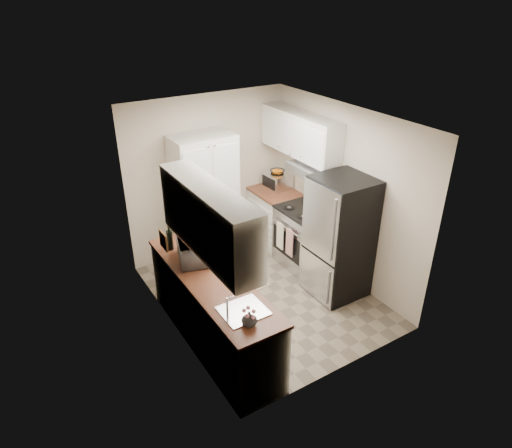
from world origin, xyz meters
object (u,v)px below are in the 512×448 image
object	(u,v)px
refrigerator	(340,238)
toaster_oven	(277,181)
microwave	(194,249)
wine_bottle	(170,238)
electric_range	(304,236)
pantry_cabinet	(205,200)

from	to	relation	value
refrigerator	toaster_oven	xyz separation A→B (m)	(0.15, 1.72, 0.19)
microwave	wine_bottle	bearing A→B (deg)	38.46
toaster_oven	electric_range	bearing A→B (deg)	-101.15
refrigerator	toaster_oven	size ratio (longest dim) A/B	4.04
pantry_cabinet	electric_range	distance (m)	1.58
wine_bottle	toaster_oven	distance (m)	2.41
microwave	pantry_cabinet	bearing A→B (deg)	-14.27
pantry_cabinet	toaster_oven	size ratio (longest dim) A/B	4.75
electric_range	toaster_oven	bearing A→B (deg)	82.83
pantry_cabinet	microwave	size ratio (longest dim) A/B	3.85
pantry_cabinet	electric_range	size ratio (longest dim) A/B	1.77
electric_range	microwave	bearing A→B (deg)	-169.14
microwave	toaster_oven	distance (m)	2.45
microwave	wine_bottle	world-z (taller)	wine_bottle
pantry_cabinet	wine_bottle	distance (m)	1.32
pantry_cabinet	wine_bottle	size ratio (longest dim) A/B	6.31
electric_range	wine_bottle	world-z (taller)	wine_bottle
refrigerator	wine_bottle	size ratio (longest dim) A/B	5.36
microwave	wine_bottle	distance (m)	0.41
pantry_cabinet	toaster_oven	xyz separation A→B (m)	(1.29, -0.01, 0.04)
refrigerator	microwave	world-z (taller)	refrigerator
electric_range	refrigerator	xyz separation A→B (m)	(-0.03, -0.80, 0.37)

